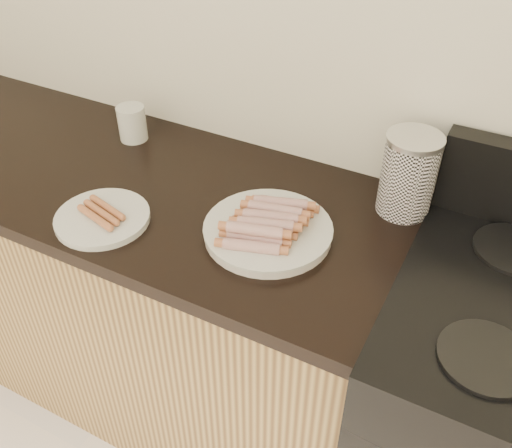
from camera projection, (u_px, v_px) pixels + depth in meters
The scene contains 10 objects.
wall_back at pixel (304, 14), 1.37m from camera, with size 4.00×0.04×2.60m, color silver.
cabinet_base at pixel (67, 264), 1.96m from camera, with size 2.20×0.59×0.86m, color #AD8B4D.
counter_slab at pixel (35, 152), 1.67m from camera, with size 2.20×0.62×0.04m, color black.
burner_near_left at pixel (486, 357), 1.05m from camera, with size 0.18×0.18×0.01m, color black.
main_plate at pixel (268, 232), 1.34m from camera, with size 0.30×0.30×0.02m, color white.
side_plate at pixel (102, 218), 1.38m from camera, with size 0.23×0.23×0.02m, color white.
hotdog_pile at pixel (268, 221), 1.32m from camera, with size 0.13×0.23×0.05m.
plain_sausages at pixel (101, 212), 1.37m from camera, with size 0.12×0.09×0.02m.
canister at pixel (408, 174), 1.36m from camera, with size 0.13×0.13×0.21m.
mug at pixel (132, 123), 1.66m from camera, with size 0.08×0.08×0.10m, color white.
Camera 1 is at (0.54, 0.72, 1.77)m, focal length 40.00 mm.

